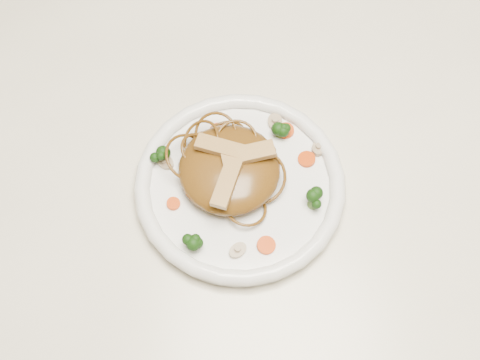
{
  "coord_description": "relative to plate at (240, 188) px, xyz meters",
  "views": [
    {
      "loc": [
        -0.12,
        -0.31,
        1.48
      ],
      "look_at": [
        -0.1,
        0.04,
        0.78
      ],
      "focal_mm": 47.25,
      "sensor_mm": 36.0,
      "label": 1
    }
  ],
  "objects": [
    {
      "name": "carrot_1",
      "position": [
        -0.08,
        -0.02,
        0.01
      ],
      "size": [
        0.02,
        0.02,
        0.0
      ],
      "primitive_type": "cylinder",
      "rotation": [
        0.0,
        0.0,
        0.35
      ],
      "color": "#E63D08",
      "rests_on": "plate"
    },
    {
      "name": "chicken_c",
      "position": [
        -0.02,
        -0.02,
        0.05
      ],
      "size": [
        0.04,
        0.07,
        0.01
      ],
      "primitive_type": "cube",
      "rotation": [
        0.0,
        0.0,
        4.32
      ],
      "color": "tan",
      "rests_on": "noodle_mound"
    },
    {
      "name": "broccoli_0",
      "position": [
        0.06,
        0.07,
        0.02
      ],
      "size": [
        0.04,
        0.04,
        0.03
      ],
      "primitive_type": null,
      "rotation": [
        0.0,
        0.0,
        0.42
      ],
      "color": "#14370B",
      "rests_on": "plate"
    },
    {
      "name": "carrot_0",
      "position": [
        0.07,
        0.07,
        0.01
      ],
      "size": [
        0.03,
        0.03,
        0.0
      ],
      "primitive_type": "cylinder",
      "rotation": [
        0.0,
        0.0,
        -0.15
      ],
      "color": "#E63D08",
      "rests_on": "plate"
    },
    {
      "name": "carrot_3",
      "position": [
        -0.02,
        0.08,
        0.01
      ],
      "size": [
        0.02,
        0.02,
        0.0
      ],
      "primitive_type": "cylinder",
      "rotation": [
        0.0,
        0.0,
        -0.22
      ],
      "color": "#E63D08",
      "rests_on": "plate"
    },
    {
      "name": "chicken_a",
      "position": [
        0.01,
        0.02,
        0.05
      ],
      "size": [
        0.07,
        0.03,
        0.01
      ],
      "primitive_type": "cube",
      "rotation": [
        0.0,
        0.0,
        0.14
      ],
      "color": "tan",
      "rests_on": "noodle_mound"
    },
    {
      "name": "carrot_4",
      "position": [
        0.03,
        -0.08,
        0.01
      ],
      "size": [
        0.03,
        0.03,
        0.0
      ],
      "primitive_type": "cylinder",
      "rotation": [
        0.0,
        0.0,
        0.14
      ],
      "color": "#E63D08",
      "rests_on": "plate"
    },
    {
      "name": "mushroom_1",
      "position": [
        0.1,
        0.04,
        0.01
      ],
      "size": [
        0.03,
        0.03,
        0.01
      ],
      "primitive_type": "cylinder",
      "rotation": [
        0.0,
        0.0,
        1.26
      ],
      "color": "beige",
      "rests_on": "plate"
    },
    {
      "name": "carrot_2",
      "position": [
        0.09,
        0.03,
        0.01
      ],
      "size": [
        0.03,
        0.03,
        0.0
      ],
      "primitive_type": "cylinder",
      "rotation": [
        0.0,
        0.0,
        -0.12
      ],
      "color": "#E63D08",
      "rests_on": "plate"
    },
    {
      "name": "plate",
      "position": [
        0.0,
        0.0,
        0.0
      ],
      "size": [
        0.34,
        0.34,
        0.02
      ],
      "primitive_type": "cylinder",
      "rotation": [
        0.0,
        0.0,
        0.36
      ],
      "color": "white",
      "rests_on": "table"
    },
    {
      "name": "mushroom_3",
      "position": [
        0.05,
        0.09,
        0.01
      ],
      "size": [
        0.03,
        0.03,
        0.01
      ],
      "primitive_type": "cylinder",
      "rotation": [
        0.0,
        0.0,
        1.57
      ],
      "color": "beige",
      "rests_on": "plate"
    },
    {
      "name": "mushroom_2",
      "position": [
        -0.09,
        0.04,
        0.01
      ],
      "size": [
        0.04,
        0.04,
        0.01
      ],
      "primitive_type": "cylinder",
      "rotation": [
        0.0,
        0.0,
        -0.79
      ],
      "color": "beige",
      "rests_on": "plate"
    },
    {
      "name": "ground",
      "position": [
        0.1,
        -0.04,
        -0.76
      ],
      "size": [
        4.0,
        4.0,
        0.0
      ],
      "primitive_type": "plane",
      "color": "#50371B",
      "rests_on": "ground"
    },
    {
      "name": "mushroom_0",
      "position": [
        -0.01,
        -0.09,
        0.01
      ],
      "size": [
        0.03,
        0.03,
        0.01
      ],
      "primitive_type": "cylinder",
      "rotation": [
        0.0,
        0.0,
        0.62
      ],
      "color": "beige",
      "rests_on": "plate"
    },
    {
      "name": "table",
      "position": [
        0.1,
        -0.04,
        -0.11
      ],
      "size": [
        1.2,
        0.8,
        0.75
      ],
      "color": "white",
      "rests_on": "ground"
    },
    {
      "name": "broccoli_3",
      "position": [
        0.09,
        -0.03,
        0.03
      ],
      "size": [
        0.04,
        0.04,
        0.03
      ],
      "primitive_type": null,
      "rotation": [
        0.0,
        0.0,
        0.31
      ],
      "color": "#14370B",
      "rests_on": "plate"
    },
    {
      "name": "chicken_b",
      "position": [
        -0.02,
        0.03,
        0.05
      ],
      "size": [
        0.06,
        0.04,
        0.01
      ],
      "primitive_type": "cube",
      "rotation": [
        0.0,
        0.0,
        2.77
      ],
      "color": "tan",
      "rests_on": "noodle_mound"
    },
    {
      "name": "broccoli_2",
      "position": [
        -0.06,
        -0.07,
        0.02
      ],
      "size": [
        0.03,
        0.03,
        0.03
      ],
      "primitive_type": null,
      "rotation": [
        0.0,
        0.0,
        0.15
      ],
      "color": "#14370B",
      "rests_on": "plate"
    },
    {
      "name": "broccoli_1",
      "position": [
        -0.1,
        0.04,
        0.02
      ],
      "size": [
        0.04,
        0.04,
        0.03
      ],
      "primitive_type": null,
      "rotation": [
        0.0,
        0.0,
        -0.41
      ],
      "color": "#14370B",
      "rests_on": "plate"
    },
    {
      "name": "noodle_mound",
      "position": [
        -0.01,
        0.01,
        0.03
      ],
      "size": [
        0.15,
        0.15,
        0.04
      ],
      "primitive_type": "ellipsoid",
      "rotation": [
        0.0,
        0.0,
        0.2
      ],
      "color": "brown",
      "rests_on": "plate"
    }
  ]
}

